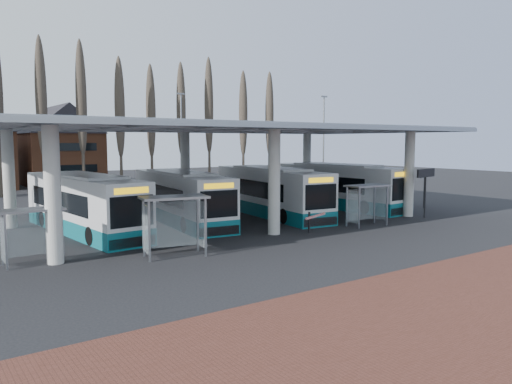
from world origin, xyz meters
TOP-DOWN VIEW (x-y plane):
  - ground at (0.00, 0.00)m, footprint 140.00×140.00m
  - station_canopy at (0.00, 8.00)m, footprint 32.00×16.00m
  - poplar_row at (0.00, 33.00)m, footprint 45.10×1.10m
  - lamp_post_b at (6.00, 26.00)m, footprint 0.80×0.16m
  - lamp_post_c at (20.00, 20.00)m, footprint 0.80×0.16m
  - bus_0 at (-8.74, 9.45)m, footprint 3.75×12.52m
  - bus_1 at (-2.39, 9.58)m, footprint 3.90×12.34m
  - bus_2 at (4.43, 8.83)m, footprint 4.12×12.69m
  - bus_3 at (11.30, 9.15)m, footprint 3.37×12.80m
  - shelter_0 at (-12.81, 3.07)m, footprint 2.63×1.33m
  - shelter_1 at (-7.10, 0.86)m, footprint 3.26×2.06m
  - shelter_2 at (6.53, 1.54)m, footprint 2.87×1.55m
  - info_sign_0 at (12.41, 1.41)m, footprint 2.29×0.47m
  - info_sign_1 at (16.59, 4.55)m, footprint 1.93×0.71m
  - barrier at (1.94, 1.24)m, footprint 2.30×1.13m

SIDE VIEW (x-z plane):
  - ground at x=0.00m, z-range 0.00..0.00m
  - barrier at x=1.94m, z-range 0.34..1.56m
  - bus_1 at x=-2.39m, z-range -0.10..3.27m
  - bus_0 at x=-8.74m, z-range -0.10..3.33m
  - bus_2 at x=4.43m, z-range -0.10..3.36m
  - bus_3 at x=11.30m, z-range -0.10..3.42m
  - shelter_0 at x=-12.81m, z-range 0.55..2.98m
  - shelter_2 at x=6.53m, z-range 0.59..3.19m
  - shelter_1 at x=-7.10m, z-range 0.64..3.45m
  - info_sign_1 at x=16.59m, z-range 1.01..3.98m
  - info_sign_0 at x=12.41m, z-range 1.16..4.58m
  - lamp_post_b at x=6.00m, z-range 0.25..10.42m
  - lamp_post_c at x=20.00m, z-range 0.25..10.42m
  - station_canopy at x=0.00m, z-range 2.51..8.85m
  - poplar_row at x=0.00m, z-range 1.53..16.03m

